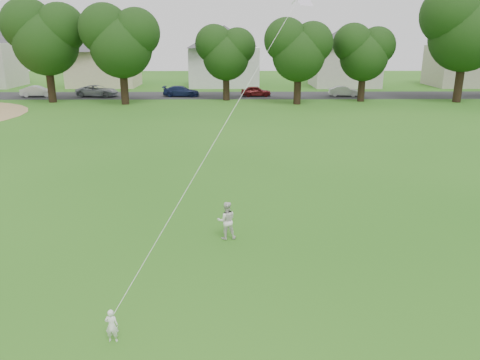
{
  "coord_description": "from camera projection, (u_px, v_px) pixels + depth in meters",
  "views": [
    {
      "loc": [
        1.29,
        -11.9,
        6.63
      ],
      "look_at": [
        1.46,
        2.0,
        2.3
      ],
      "focal_mm": 35.0,
      "sensor_mm": 36.0,
      "label": 1
    }
  ],
  "objects": [
    {
      "name": "house_row",
      "position": [
        220.0,
        49.0,
        61.53
      ],
      "size": [
        76.34,
        13.0,
        10.23
      ],
      "color": "beige",
      "rests_on": "ground"
    },
    {
      "name": "toddler",
      "position": [
        112.0,
        326.0,
        10.45
      ],
      "size": [
        0.3,
        0.2,
        0.81
      ],
      "primitive_type": "imported",
      "rotation": [
        0.0,
        0.0,
        3.11
      ],
      "color": "white",
      "rests_on": "ground"
    },
    {
      "name": "street",
      "position": [
        223.0,
        95.0,
        53.41
      ],
      "size": [
        90.0,
        7.0,
        0.01
      ],
      "primitive_type": "cube",
      "color": "#2D2D30",
      "rests_on": "ground"
    },
    {
      "name": "parked_cars",
      "position": [
        135.0,
        91.0,
        52.17
      ],
      "size": [
        46.27,
        2.6,
        1.26
      ],
      "color": "black",
      "rests_on": "ground"
    },
    {
      "name": "ground",
      "position": [
        190.0,
        278.0,
        13.31
      ],
      "size": [
        160.0,
        160.0,
        0.0
      ],
      "primitive_type": "plane",
      "color": "#235E15",
      "rests_on": "ground"
    },
    {
      "name": "tree_row",
      "position": [
        238.0,
        38.0,
        46.24
      ],
      "size": [
        80.03,
        8.28,
        11.69
      ],
      "color": "black",
      "rests_on": "ground"
    },
    {
      "name": "older_boy",
      "position": [
        226.0,
        220.0,
        15.71
      ],
      "size": [
        0.7,
        0.59,
        1.32
      ],
      "primitive_type": "imported",
      "rotation": [
        0.0,
        0.0,
        3.29
      ],
      "color": "silver",
      "rests_on": "ground"
    },
    {
      "name": "kite",
      "position": [
        231.0,
        114.0,
        14.12
      ],
      "size": [
        3.26,
        5.64,
        13.65
      ],
      "color": "white",
      "rests_on": "ground"
    }
  ]
}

